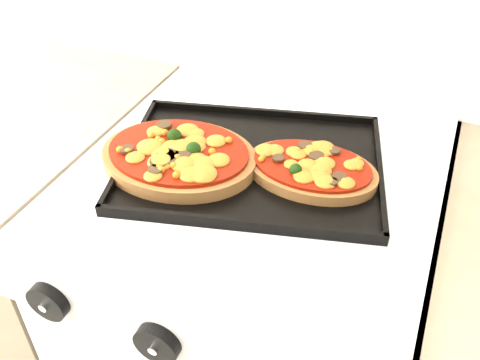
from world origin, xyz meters
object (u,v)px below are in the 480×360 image
at_px(stove, 255,332).
at_px(baking_tray, 252,162).
at_px(pizza_right, 312,168).
at_px(pizza_left, 179,155).

distance_m(stove, baking_tray, 0.47).
height_order(stove, baking_tray, baking_tray).
bearing_deg(pizza_right, baking_tray, -177.14).
bearing_deg(pizza_left, baking_tray, 24.45).
xyz_separation_m(stove, pizza_right, (0.09, 0.00, 0.48)).
height_order(baking_tray, pizza_left, pizza_left).
xyz_separation_m(stove, baking_tray, (-0.01, -0.00, 0.47)).
xyz_separation_m(baking_tray, pizza_right, (0.10, 0.01, 0.01)).
height_order(stove, pizza_right, pizza_right).
distance_m(baking_tray, pizza_right, 0.10).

